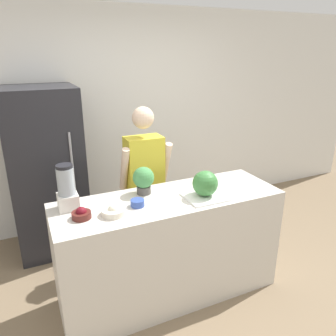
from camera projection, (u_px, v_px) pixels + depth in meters
The scene contains 12 objects.
ground_plane at pixel (185, 315), 2.75m from camera, with size 14.00×14.00×0.00m, color #7F6B51.
wall_back at pixel (113, 120), 3.99m from camera, with size 8.00×0.06×2.60m.
counter_island at pixel (170, 247), 2.86m from camera, with size 1.91×0.63×0.95m.
refrigerator at pixel (47, 172), 3.46m from camera, with size 0.73×0.71×1.77m.
person at pixel (145, 184), 3.29m from camera, with size 0.50×0.26×1.61m.
cutting_board at pixel (205, 197), 2.70m from camera, with size 0.33×0.29×0.01m.
watermelon at pixel (205, 183), 2.68m from camera, with size 0.21×0.21×0.21m.
bowl_cherries at pixel (81, 214), 2.36m from camera, with size 0.14×0.14×0.09m.
bowl_cream at pixel (113, 211), 2.41m from camera, with size 0.18×0.18×0.08m.
bowl_small_blue at pixel (137, 203), 2.54m from camera, with size 0.11×0.11×0.05m.
blender at pixel (67, 189), 2.46m from camera, with size 0.15×0.15×0.36m.
potted_plant at pixel (143, 179), 2.74m from camera, with size 0.18×0.18×0.24m.
Camera 1 is at (-1.04, -1.91, 2.10)m, focal length 35.00 mm.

